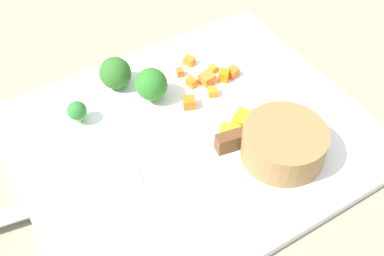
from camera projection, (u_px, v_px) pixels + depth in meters
name	position (u px, v px, depth m)	size (l,w,h in m)	color
ground_plane	(192.00, 139.00, 0.62)	(4.00, 4.00, 0.00)	gray
cutting_board	(192.00, 136.00, 0.62)	(0.43, 0.36, 0.01)	white
prep_bowl	(284.00, 143.00, 0.57)	(0.10, 0.10, 0.04)	olive
chef_knife	(184.00, 157.00, 0.58)	(0.35, 0.08, 0.02)	silver
carrot_dice_0	(189.00, 103.00, 0.64)	(0.02, 0.02, 0.01)	orange
carrot_dice_1	(189.00, 61.00, 0.70)	(0.01, 0.01, 0.01)	orange
carrot_dice_2	(224.00, 76.00, 0.67)	(0.01, 0.01, 0.01)	orange
carrot_dice_3	(180.00, 72.00, 0.68)	(0.01, 0.01, 0.01)	orange
carrot_dice_4	(207.00, 79.00, 0.67)	(0.02, 0.02, 0.01)	orange
carrot_dice_5	(213.00, 92.00, 0.66)	(0.01, 0.01, 0.01)	orange
carrot_dice_6	(192.00, 82.00, 0.67)	(0.01, 0.01, 0.01)	orange
carrot_dice_7	(232.00, 72.00, 0.68)	(0.02, 0.01, 0.01)	orange
carrot_dice_8	(213.00, 69.00, 0.69)	(0.01, 0.01, 0.01)	orange
pepper_dice_0	(233.00, 134.00, 0.60)	(0.02, 0.02, 0.02)	yellow
pepper_dice_1	(256.00, 117.00, 0.62)	(0.01, 0.02, 0.01)	yellow
pepper_dice_2	(226.00, 129.00, 0.61)	(0.01, 0.01, 0.01)	yellow
pepper_dice_3	(242.00, 120.00, 0.62)	(0.02, 0.02, 0.02)	yellow
broccoli_floret_0	(115.00, 73.00, 0.66)	(0.04, 0.04, 0.04)	#82AC6D
broccoli_floret_1	(151.00, 85.00, 0.64)	(0.04, 0.04, 0.05)	#87AC63
broccoli_floret_2	(77.00, 111.00, 0.61)	(0.02, 0.02, 0.03)	#8BB959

